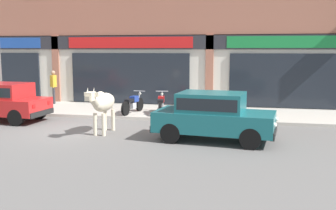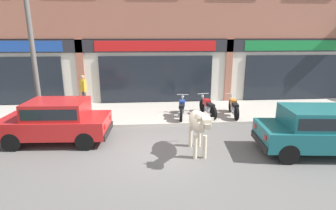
{
  "view_description": "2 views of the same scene",
  "coord_description": "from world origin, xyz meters",
  "px_view_note": "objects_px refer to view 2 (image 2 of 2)",
  "views": [
    {
      "loc": [
        5.74,
        -12.25,
        2.74
      ],
      "look_at": [
        2.91,
        1.0,
        0.81
      ],
      "focal_mm": 42.0,
      "sensor_mm": 36.0,
      "label": 1
    },
    {
      "loc": [
        -0.49,
        -7.76,
        3.56
      ],
      "look_at": [
        0.22,
        1.0,
        1.22
      ],
      "focal_mm": 28.0,
      "sensor_mm": 36.0,
      "label": 2
    }
  ],
  "objects_px": {
    "motorcycle_2": "(234,107)",
    "pedestrian": "(83,88)",
    "cow": "(198,123)",
    "car_1": "(317,129)",
    "utility_pole": "(32,44)",
    "motorcycle_0": "(182,108)",
    "car_0": "(57,119)",
    "motorcycle_1": "(208,107)"
  },
  "relations": [
    {
      "from": "cow",
      "to": "motorcycle_0",
      "type": "xyz_separation_m",
      "value": [
        -0.05,
        3.42,
        -0.5
      ]
    },
    {
      "from": "car_1",
      "to": "motorcycle_1",
      "type": "bearing_deg",
      "value": 123.09
    },
    {
      "from": "car_0",
      "to": "pedestrian",
      "type": "distance_m",
      "value": 4.08
    },
    {
      "from": "motorcycle_1",
      "to": "pedestrian",
      "type": "relative_size",
      "value": 1.13
    },
    {
      "from": "motorcycle_0",
      "to": "pedestrian",
      "type": "height_order",
      "value": "pedestrian"
    },
    {
      "from": "motorcycle_0",
      "to": "motorcycle_1",
      "type": "xyz_separation_m",
      "value": [
        1.17,
        0.12,
        0.0
      ]
    },
    {
      "from": "car_1",
      "to": "pedestrian",
      "type": "bearing_deg",
      "value": 145.45
    },
    {
      "from": "cow",
      "to": "utility_pole",
      "type": "distance_m",
      "value": 6.79
    },
    {
      "from": "utility_pole",
      "to": "cow",
      "type": "bearing_deg",
      "value": -26.44
    },
    {
      "from": "car_1",
      "to": "pedestrian",
      "type": "relative_size",
      "value": 2.33
    },
    {
      "from": "motorcycle_1",
      "to": "car_1",
      "type": "bearing_deg",
      "value": -56.91
    },
    {
      "from": "car_0",
      "to": "car_1",
      "type": "bearing_deg",
      "value": -11.01
    },
    {
      "from": "motorcycle_1",
      "to": "pedestrian",
      "type": "xyz_separation_m",
      "value": [
        -5.75,
        1.85,
        0.6
      ]
    },
    {
      "from": "car_1",
      "to": "motorcycle_0",
      "type": "distance_m",
      "value": 5.22
    },
    {
      "from": "car_1",
      "to": "pedestrian",
      "type": "xyz_separation_m",
      "value": [
        -8.24,
        5.67,
        0.29
      ]
    },
    {
      "from": "motorcycle_2",
      "to": "pedestrian",
      "type": "distance_m",
      "value": 7.18
    },
    {
      "from": "cow",
      "to": "utility_pole",
      "type": "bearing_deg",
      "value": 153.56
    },
    {
      "from": "utility_pole",
      "to": "pedestrian",
      "type": "bearing_deg",
      "value": 66.43
    },
    {
      "from": "cow",
      "to": "motorcycle_1",
      "type": "relative_size",
      "value": 1.19
    },
    {
      "from": "cow",
      "to": "car_1",
      "type": "relative_size",
      "value": 0.58
    },
    {
      "from": "motorcycle_0",
      "to": "motorcycle_2",
      "type": "height_order",
      "value": "same"
    },
    {
      "from": "motorcycle_1",
      "to": "motorcycle_2",
      "type": "distance_m",
      "value": 1.14
    },
    {
      "from": "cow",
      "to": "motorcycle_2",
      "type": "bearing_deg",
      "value": 56.65
    },
    {
      "from": "cow",
      "to": "car_1",
      "type": "bearing_deg",
      "value": -4.6
    },
    {
      "from": "pedestrian",
      "to": "motorcycle_2",
      "type": "bearing_deg",
      "value": -15.86
    },
    {
      "from": "cow",
      "to": "car_0",
      "type": "height_order",
      "value": "cow"
    },
    {
      "from": "car_0",
      "to": "motorcycle_0",
      "type": "relative_size",
      "value": 2.05
    },
    {
      "from": "car_1",
      "to": "motorcycle_0",
      "type": "xyz_separation_m",
      "value": [
        -3.66,
        3.71,
        -0.31
      ]
    },
    {
      "from": "motorcycle_0",
      "to": "pedestrian",
      "type": "xyz_separation_m",
      "value": [
        -4.58,
        1.96,
        0.6
      ]
    },
    {
      "from": "motorcycle_0",
      "to": "cow",
      "type": "bearing_deg",
      "value": -89.23
    },
    {
      "from": "car_0",
      "to": "pedestrian",
      "type": "relative_size",
      "value": 2.3
    },
    {
      "from": "cow",
      "to": "car_0",
      "type": "distance_m",
      "value": 4.8
    },
    {
      "from": "motorcycle_0",
      "to": "motorcycle_2",
      "type": "distance_m",
      "value": 2.3
    },
    {
      "from": "car_1",
      "to": "utility_pole",
      "type": "height_order",
      "value": "utility_pole"
    },
    {
      "from": "car_0",
      "to": "motorcycle_0",
      "type": "bearing_deg",
      "value": 24.82
    },
    {
      "from": "motorcycle_2",
      "to": "pedestrian",
      "type": "xyz_separation_m",
      "value": [
        -6.88,
        1.96,
        0.6
      ]
    },
    {
      "from": "motorcycle_2",
      "to": "utility_pole",
      "type": "bearing_deg",
      "value": -175.86
    },
    {
      "from": "cow",
      "to": "pedestrian",
      "type": "distance_m",
      "value": 7.1
    },
    {
      "from": "car_0",
      "to": "motorcycle_0",
      "type": "distance_m",
      "value": 5.04
    },
    {
      "from": "cow",
      "to": "motorcycle_2",
      "type": "height_order",
      "value": "cow"
    },
    {
      "from": "motorcycle_1",
      "to": "motorcycle_2",
      "type": "bearing_deg",
      "value": -5.42
    },
    {
      "from": "car_0",
      "to": "motorcycle_1",
      "type": "bearing_deg",
      "value": 21.23
    }
  ]
}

